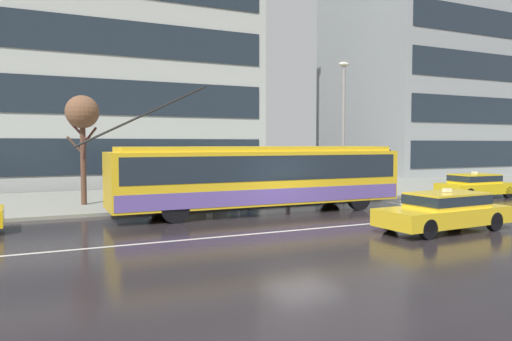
{
  "coord_description": "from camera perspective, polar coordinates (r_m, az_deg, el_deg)",
  "views": [
    {
      "loc": [
        -8.64,
        -14.71,
        2.86
      ],
      "look_at": [
        -0.33,
        3.27,
        1.74
      ],
      "focal_mm": 33.13,
      "sensor_mm": 36.0,
      "label": 1
    }
  ],
  "objects": [
    {
      "name": "office_tower_corner_right",
      "position": [
        50.83,
        21.03,
        16.76
      ],
      "size": [
        19.37,
        13.1,
        29.83
      ],
      "color": "#959B9C",
      "rests_on": "ground_plane"
    },
    {
      "name": "office_tower_corner_left",
      "position": [
        40.08,
        -17.03,
        18.3
      ],
      "size": [
        19.71,
        14.9,
        26.72
      ],
      "color": "#B3B9B1",
      "rests_on": "ground_plane"
    },
    {
      "name": "trolleybus",
      "position": [
        19.64,
        0.59,
        -0.66
      ],
      "size": [
        13.42,
        2.64,
        5.09
      ],
      "color": "yellow",
      "rests_on": "ground_plane"
    },
    {
      "name": "pedestrian_walking_past",
      "position": [
        22.45,
        -5.42,
        0.54
      ],
      "size": [
        1.19,
        1.19,
        2.03
      ],
      "color": "#4E5452",
      "rests_on": "sidewalk_slab"
    },
    {
      "name": "pedestrian_waiting_by_pole",
      "position": [
        23.38,
        3.88,
        -1.17
      ],
      "size": [
        0.5,
        0.5,
        1.57
      ],
      "color": "#4D424B",
      "rests_on": "sidewalk_slab"
    },
    {
      "name": "crosswalk_stripe_inner_a",
      "position": [
        23.16,
        20.92,
        -4.06
      ],
      "size": [
        0.44,
        4.4,
        0.01
      ],
      "primitive_type": "cube",
      "color": "beige",
      "rests_on": "ground_plane"
    },
    {
      "name": "taxi_ahead_of_bus",
      "position": [
        27.67,
        25.0,
        -1.54
      ],
      "size": [
        4.28,
        1.92,
        1.39
      ],
      "color": "yellow",
      "rests_on": "ground_plane"
    },
    {
      "name": "lane_centre_line",
      "position": [
        16.29,
        7.73,
        -6.9
      ],
      "size": [
        72.0,
        0.14,
        0.01
      ],
      "primitive_type": "cube",
      "color": "silver",
      "rests_on": "ground_plane"
    },
    {
      "name": "street_tree_bare",
      "position": [
        22.45,
        -20.24,
        6.23
      ],
      "size": [
        1.47,
        1.69,
        4.87
      ],
      "color": "brown",
      "rests_on": "sidewalk_slab"
    },
    {
      "name": "sidewalk_slab",
      "position": [
        25.94,
        -5.22,
        -2.95
      ],
      "size": [
        80.0,
        10.0,
        0.14
      ],
      "primitive_type": "cube",
      "color": "gray",
      "rests_on": "ground_plane"
    },
    {
      "name": "taxi_oncoming_near",
      "position": [
        16.76,
        21.78,
        -4.4
      ],
      "size": [
        4.71,
        2.0,
        1.39
      ],
      "color": "yellow",
      "rests_on": "ground_plane"
    },
    {
      "name": "street_lamp",
      "position": [
        24.94,
        10.52,
        6.3
      ],
      "size": [
        0.6,
        0.32,
        6.92
      ],
      "color": "gray",
      "rests_on": "sidewalk_slab"
    },
    {
      "name": "pedestrian_approaching_curb",
      "position": [
        20.28,
        -12.09,
        -0.18
      ],
      "size": [
        1.2,
        1.2,
        1.95
      ],
      "color": "navy",
      "rests_on": "sidewalk_slab"
    },
    {
      "name": "crosswalk_stripe_center",
      "position": [
        23.8,
        22.44,
        -3.9
      ],
      "size": [
        0.44,
        4.4,
        0.01
      ],
      "primitive_type": "cube",
      "color": "beige",
      "rests_on": "ground_plane"
    },
    {
      "name": "crosswalk_stripe_inner_b",
      "position": [
        24.47,
        23.87,
        -3.74
      ],
      "size": [
        0.44,
        4.4,
        0.01
      ],
      "primitive_type": "cube",
      "color": "beige",
      "rests_on": "ground_plane"
    },
    {
      "name": "crosswalk_stripe_edge_near",
      "position": [
        22.52,
        19.32,
        -4.23
      ],
      "size": [
        0.44,
        4.4,
        0.01
      ],
      "primitive_type": "cube",
      "color": "beige",
      "rests_on": "ground_plane"
    },
    {
      "name": "bus_shelter",
      "position": [
        22.52,
        -7.53,
        1.14
      ],
      "size": [
        4.22,
        1.58,
        2.58
      ],
      "color": "gray",
      "rests_on": "sidewalk_slab"
    },
    {
      "name": "ground_plane",
      "position": [
        17.3,
        5.58,
        -6.3
      ],
      "size": [
        160.0,
        160.0,
        0.0
      ],
      "primitive_type": "plane",
      "color": "#262125"
    },
    {
      "name": "pedestrian_at_shelter",
      "position": [
        23.57,
        -0.8,
        -0.9
      ],
      "size": [
        0.38,
        0.38,
        1.72
      ],
      "color": "#263550",
      "rests_on": "sidewalk_slab"
    }
  ]
}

